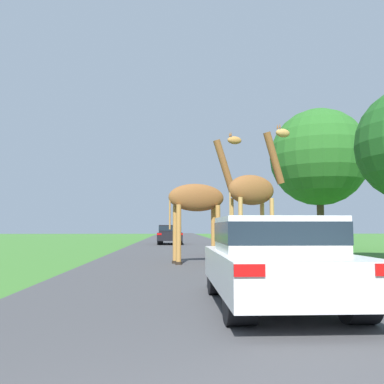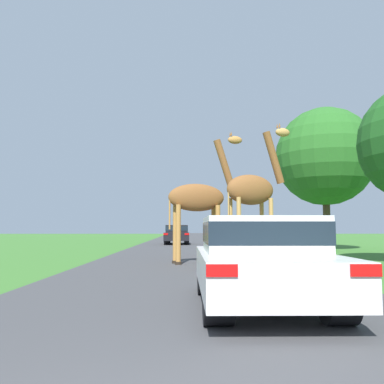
# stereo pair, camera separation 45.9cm
# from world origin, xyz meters

# --- Properties ---
(road) EXTENTS (7.39, 120.00, 0.00)m
(road) POSITION_xyz_m (0.00, 30.00, 0.00)
(road) COLOR #424244
(road) RESTS_ON ground
(giraffe_near_road) EXTENTS (2.84, 1.09, 4.87)m
(giraffe_near_road) POSITION_xyz_m (0.37, 12.92, 2.29)
(giraffe_near_road) COLOR #B77F3D
(giraffe_near_road) RESTS_ON ground
(giraffe_companion) EXTENTS (2.43, 1.33, 4.85)m
(giraffe_companion) POSITION_xyz_m (2.07, 11.50, 2.47)
(giraffe_companion) COLOR tan
(giraffe_companion) RESTS_ON ground
(car_lead_maroon) EXTENTS (2.00, 4.15, 1.46)m
(car_lead_maroon) POSITION_xyz_m (1.09, 4.98, 0.78)
(car_lead_maroon) COLOR silver
(car_lead_maroon) RESTS_ON ground
(car_queue_right) EXTENTS (1.94, 4.33, 1.53)m
(car_queue_right) POSITION_xyz_m (2.73, 15.90, 0.82)
(car_queue_right) COLOR maroon
(car_queue_right) RESTS_ON ground
(car_queue_left) EXTENTS (1.86, 4.24, 1.46)m
(car_queue_left) POSITION_xyz_m (-0.83, 29.75, 0.78)
(car_queue_left) COLOR black
(car_queue_left) RESTS_ON ground
(tree_left_edge) EXTENTS (5.68, 5.68, 8.23)m
(tree_left_edge) POSITION_xyz_m (7.94, 21.46, 5.38)
(tree_left_edge) COLOR #4C3828
(tree_left_edge) RESTS_ON ground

